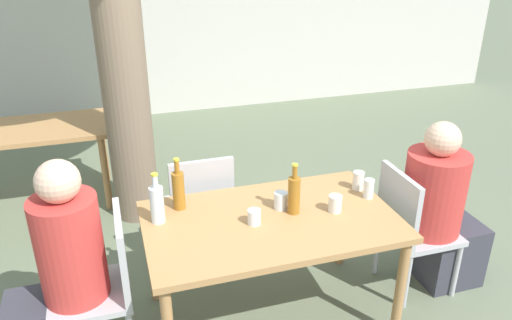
{
  "coord_description": "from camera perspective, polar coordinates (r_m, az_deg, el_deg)",
  "views": [
    {
      "loc": [
        -0.84,
        -2.4,
        2.28
      ],
      "look_at": [
        0.0,
        0.3,
        0.98
      ],
      "focal_mm": 35.0,
      "sensor_mm": 36.0,
      "label": 1
    }
  ],
  "objects": [
    {
      "name": "ground_plane",
      "position": [
        3.41,
        1.56,
        -17.23
      ],
      "size": [
        30.0,
        30.0,
        0.0
      ],
      "primitive_type": "plane",
      "color": "#667056"
    },
    {
      "name": "person_seated_1",
      "position": [
        3.59,
        20.3,
        -5.73
      ],
      "size": [
        0.6,
        0.4,
        1.22
      ],
      "rotation": [
        0.0,
        0.0,
        1.57
      ],
      "color": "#383842",
      "rests_on": "ground_plane"
    },
    {
      "name": "drinking_glass_0",
      "position": [
        3.06,
        2.84,
        -4.63
      ],
      "size": [
        0.08,
        0.08,
        0.11
      ],
      "color": "white",
      "rests_on": "dining_table_front"
    },
    {
      "name": "patio_chair_2",
      "position": [
        3.59,
        -6.38,
        -5.04
      ],
      "size": [
        0.44,
        0.44,
        0.9
      ],
      "rotation": [
        0.0,
        0.0,
        3.14
      ],
      "color": "#B2B2B7",
      "rests_on": "ground_plane"
    },
    {
      "name": "drinking_glass_2",
      "position": [
        3.06,
        9.03,
        -4.94
      ],
      "size": [
        0.08,
        0.08,
        0.11
      ],
      "color": "silver",
      "rests_on": "dining_table_front"
    },
    {
      "name": "drinking_glass_4",
      "position": [
        3.34,
        11.61,
        -2.32
      ],
      "size": [
        0.07,
        0.07,
        0.12
      ],
      "color": "silver",
      "rests_on": "dining_table_front"
    },
    {
      "name": "amber_bottle_2",
      "position": [
        2.98,
        4.37,
        -3.9
      ],
      "size": [
        0.07,
        0.07,
        0.32
      ],
      "color": "#9E661E",
      "rests_on": "dining_table_front"
    },
    {
      "name": "dining_table_back",
      "position": [
        4.79,
        -23.8,
        2.33
      ],
      "size": [
        1.2,
        0.73,
        0.73
      ],
      "color": "#B27F4C",
      "rests_on": "ground_plane"
    },
    {
      "name": "patio_chair_1",
      "position": [
        3.49,
        17.19,
        -7.05
      ],
      "size": [
        0.44,
        0.44,
        0.9
      ],
      "rotation": [
        0.0,
        0.0,
        1.57
      ],
      "color": "#B2B2B7",
      "rests_on": "ground_plane"
    },
    {
      "name": "drinking_glass_3",
      "position": [
        3.25,
        12.77,
        -3.2
      ],
      "size": [
        0.06,
        0.06,
        0.13
      ],
      "color": "white",
      "rests_on": "dining_table_front"
    },
    {
      "name": "person_seated_0",
      "position": [
        2.97,
        -21.53,
        -12.47
      ],
      "size": [
        0.58,
        0.35,
        1.26
      ],
      "rotation": [
        0.0,
        0.0,
        -1.57
      ],
      "color": "#383842",
      "rests_on": "ground_plane"
    },
    {
      "name": "water_bottle_1",
      "position": [
        2.94,
        -11.25,
        -4.88
      ],
      "size": [
        0.08,
        0.08,
        0.31
      ],
      "color": "silver",
      "rests_on": "dining_table_front"
    },
    {
      "name": "patio_chair_0",
      "position": [
        2.99,
        -16.91,
        -12.97
      ],
      "size": [
        0.44,
        0.44,
        0.9
      ],
      "rotation": [
        0.0,
        0.0,
        -1.57
      ],
      "color": "#B2B2B7",
      "rests_on": "ground_plane"
    },
    {
      "name": "dining_table_front",
      "position": [
        3.02,
        1.7,
        -7.95
      ],
      "size": [
        1.49,
        0.89,
        0.73
      ],
      "color": "#B27F4C",
      "rests_on": "ground_plane"
    },
    {
      "name": "amber_bottle_0",
      "position": [
        3.05,
        -8.86,
        -3.33
      ],
      "size": [
        0.07,
        0.07,
        0.33
      ],
      "color": "#9E661E",
      "rests_on": "dining_table_front"
    },
    {
      "name": "cafe_building_wall",
      "position": [
        6.75,
        -10.4,
        16.8
      ],
      "size": [
        10.0,
        0.08,
        2.8
      ],
      "color": "beige",
      "rests_on": "ground_plane"
    },
    {
      "name": "drinking_glass_1",
      "position": [
        2.9,
        -0.21,
        -6.53
      ],
      "size": [
        0.08,
        0.08,
        0.09
      ],
      "color": "white",
      "rests_on": "dining_table_front"
    }
  ]
}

